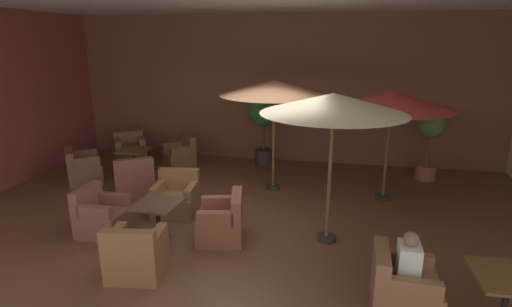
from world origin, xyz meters
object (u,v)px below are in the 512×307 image
Objects in this scene: cafe_table_mid_center at (158,211)px; patio_umbrella_center_beige at (274,88)px; armchair_mid_center_west at (222,222)px; cafe_table_front_left at (508,286)px; patio_umbrella_tall_red at (334,104)px; cafe_table_front_right at (134,155)px; armchair_front_right_south at (180,156)px; potted_tree_mid_left at (264,116)px; armchair_front_right_north at (83,169)px; patron_blue_shirt at (409,260)px; armchair_mid_center_south at (136,255)px; patio_umbrella_near_wall at (392,101)px; potted_tree_left_corner at (430,137)px; armchair_front_right_east at (135,179)px; armchair_mid_center_north at (176,198)px; armchair_front_right_west at (130,151)px; armchair_front_left_east at (402,288)px; armchair_mid_center_east at (102,216)px.

patio_umbrella_center_beige is (1.49, 2.72, 1.73)m from cafe_table_mid_center.
armchair_mid_center_west is 0.38× the size of patio_umbrella_center_beige.
cafe_table_front_left is 0.33× the size of patio_umbrella_tall_red.
cafe_table_front_right is 0.29× the size of patio_umbrella_tall_red.
armchair_front_right_south is 0.53× the size of potted_tree_mid_left.
patron_blue_shirt is (6.65, -3.34, 0.38)m from armchair_front_right_north.
patio_umbrella_tall_red reaches higher than armchair_mid_center_south.
potted_tree_left_corner is at bearing 52.89° from patio_umbrella_near_wall.
potted_tree_left_corner reaches higher than armchair_front_right_south.
patio_umbrella_near_wall is at bearing 7.18° from armchair_front_right_east.
cafe_table_front_right is 2.69m from armchair_mid_center_north.
patio_umbrella_near_wall is (6.50, -1.36, 1.75)m from armchair_front_right_west.
armchair_front_right_east is at bearing -172.82° from patio_umbrella_near_wall.
patio_umbrella_tall_red reaches higher than armchair_front_right_south.
armchair_front_left_east is 8.09m from armchair_front_right_west.
patio_umbrella_near_wall is (6.78, 0.34, 1.76)m from armchair_front_right_north.
patio_umbrella_near_wall is (2.82, 2.37, 1.77)m from armchair_mid_center_west.
cafe_table_front_left is 5.99m from armchair_mid_center_east.
armchair_front_right_south reaches higher than cafe_table_front_right.
armchair_front_right_south is 0.42× the size of patio_umbrella_near_wall.
cafe_table_front_left is 0.50× the size of potted_tree_left_corner.
armchair_front_right_west is at bearing 131.15° from armchair_mid_center_north.
cafe_table_mid_center is at bearing -83.70° from armchair_mid_center_north.
armchair_mid_center_north is at bearing 150.60° from armchair_front_left_east.
patio_umbrella_near_wall is at bearing 61.80° from patio_umbrella_tall_red.
armchair_front_left_east is (-1.13, 0.05, -0.22)m from cafe_table_front_left.
patio_umbrella_tall_red is 4.37m from potted_tree_mid_left.
armchair_front_right_south reaches higher than armchair_mid_center_north.
potted_tree_mid_left is at bearing 7.19° from armchair_front_right_west.
armchair_mid_center_west is (2.46, -1.70, 0.00)m from armchair_front_right_east.
armchair_front_right_south is 1.09× the size of armchair_mid_center_west.
patron_blue_shirt reaches higher than cafe_table_front_right.
armchair_front_right_west is 0.45× the size of patio_umbrella_near_wall.
armchair_front_right_east reaches higher than armchair_mid_center_west.
armchair_front_right_east is 1.24× the size of armchair_mid_center_north.
patio_umbrella_tall_red is at bearing -39.94° from armchair_front_right_south.
armchair_mid_center_west is (1.15, -0.83, 0.00)m from armchair_mid_center_north.
armchair_front_right_east is 1.29× the size of armchair_mid_center_east.
armchair_mid_center_east is 4.93m from potted_tree_mid_left.
patio_umbrella_center_beige is (3.49, -0.25, 1.73)m from cafe_table_front_right.
armchair_front_right_east is at bearing 149.67° from patron_blue_shirt.
armchair_front_right_south is (-4.82, 4.86, 0.02)m from armchair_front_left_east.
armchair_mid_center_north is at bearing -158.79° from patio_umbrella_near_wall.
cafe_table_front_left is at bearing -19.81° from armchair_mid_center_west.
armchair_mid_center_north is at bearing 169.57° from patio_umbrella_tall_red.
armchair_mid_center_north is 5.95m from potted_tree_left_corner.
armchair_mid_center_west is at bearing 160.19° from cafe_table_front_left.
potted_tree_mid_left is (-0.52, 1.68, -0.92)m from patio_umbrella_center_beige.
armchair_mid_center_north is 1.03× the size of armchair_mid_center_south.
armchair_mid_center_east is at bearing -88.79° from armchair_front_right_south.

